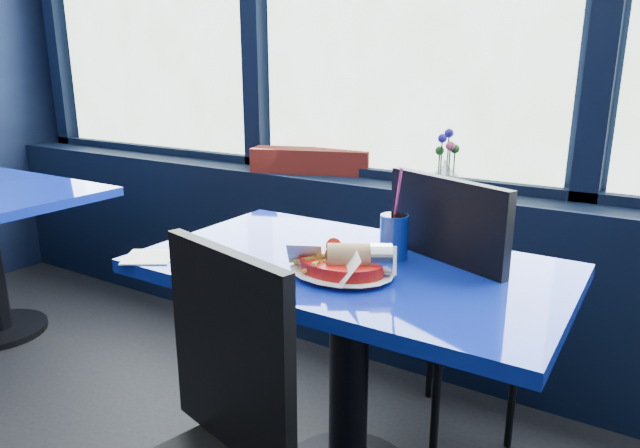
{
  "coord_description": "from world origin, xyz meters",
  "views": [
    {
      "loc": [
        1.05,
        0.64,
        1.3
      ],
      "look_at": [
        0.21,
        1.98,
        0.85
      ],
      "focal_mm": 32.0,
      "sensor_mm": 36.0,
      "label": 1
    }
  ],
  "objects": [
    {
      "name": "ketchup_bottle",
      "position": [
        0.4,
        2.28,
        0.85
      ],
      "size": [
        0.06,
        0.06,
        0.23
      ],
      "color": "red",
      "rests_on": "near_table"
    },
    {
      "name": "window_sill",
      "position": [
        0.0,
        2.87,
        0.4
      ],
      "size": [
        5.0,
        0.26,
        0.8
      ],
      "primitive_type": "cube",
      "color": "black",
      "rests_on": "ground"
    },
    {
      "name": "chair_near_back",
      "position": [
        0.47,
        2.27,
        0.57
      ],
      "size": [
        0.59,
        0.59,
        0.99
      ],
      "rotation": [
        0.0,
        0.0,
        2.75
      ],
      "color": "black",
      "rests_on": "ground"
    },
    {
      "name": "napkin",
      "position": [
        -0.22,
        1.72,
        0.75
      ],
      "size": [
        0.19,
        0.19,
        0.0
      ],
      "primitive_type": "cube",
      "rotation": [
        0.0,
        0.0,
        0.57
      ],
      "color": "white",
      "rests_on": "near_table"
    },
    {
      "name": "planter_box",
      "position": [
        -0.42,
        2.9,
        0.86
      ],
      "size": [
        0.58,
        0.32,
        0.11
      ],
      "primitive_type": "cube",
      "rotation": [
        0.0,
        0.0,
        0.34
      ],
      "color": "maroon",
      "rests_on": "window_sill"
    },
    {
      "name": "near_table",
      "position": [
        0.3,
        2.0,
        0.57
      ],
      "size": [
        1.2,
        0.7,
        0.75
      ],
      "color": "black",
      "rests_on": "ground"
    },
    {
      "name": "flower_vase",
      "position": [
        0.27,
        2.85,
        0.88
      ],
      "size": [
        0.15,
        0.16,
        0.25
      ],
      "rotation": [
        0.0,
        0.0,
        -0.31
      ],
      "color": "silver",
      "rests_on": "window_sill"
    },
    {
      "name": "food_basket",
      "position": [
        0.34,
        1.89,
        0.78
      ],
      "size": [
        0.28,
        0.27,
        0.1
      ],
      "rotation": [
        0.0,
        0.0,
        0.1
      ],
      "color": "red",
      "rests_on": "near_table"
    },
    {
      "name": "soda_cup",
      "position": [
        0.39,
        2.1,
        0.82
      ],
      "size": [
        0.08,
        0.08,
        0.28
      ],
      "rotation": [
        0.0,
        0.0,
        0.19
      ],
      "color": "navy",
      "rests_on": "near_table"
    }
  ]
}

